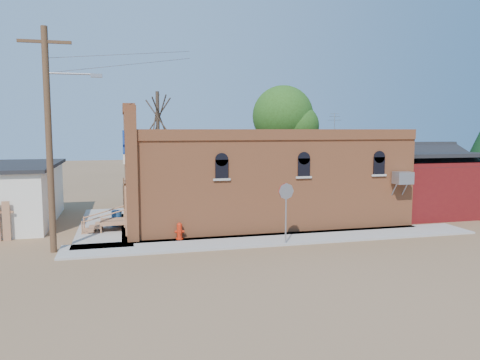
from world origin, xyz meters
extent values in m
plane|color=brown|center=(0.00, 0.00, 0.00)|extent=(120.00, 120.00, 0.00)
cube|color=#9E9991|center=(1.50, 0.90, 0.04)|extent=(19.00, 2.20, 0.08)
cube|color=#9E9991|center=(-6.30, 6.00, 0.04)|extent=(2.60, 10.00, 0.08)
cube|color=#CA6C3D|center=(2.00, 5.50, 2.25)|extent=(14.00, 7.00, 4.50)
cube|color=black|center=(2.00, 5.50, 4.55)|extent=(13.80, 6.80, 0.12)
cube|color=#CA6C3D|center=(-5.00, 5.50, 2.90)|extent=(0.50, 7.40, 5.80)
cube|color=#163899|center=(-5.30, 4.30, 4.00)|extent=(0.08, 1.10, 1.56)
cube|color=#95949A|center=(8.10, 1.55, 2.60)|extent=(0.85, 0.65, 0.60)
cube|color=#590F11|center=(11.50, 5.50, 1.60)|extent=(5.00, 6.00, 3.20)
cylinder|color=#482E1D|center=(-8.20, 1.20, 4.50)|extent=(0.26, 0.26, 9.00)
cube|color=#482E1D|center=(-8.20, 1.20, 8.40)|extent=(2.00, 0.12, 0.12)
cylinder|color=#95949A|center=(-7.30, 1.20, 7.20)|extent=(1.80, 0.08, 0.08)
cube|color=#95949A|center=(-6.30, 1.20, 7.15)|extent=(0.45, 0.22, 0.14)
cylinder|color=#483929|center=(-3.00, 13.00, 3.75)|extent=(0.24, 0.24, 7.50)
cylinder|color=#483929|center=(6.00, 13.50, 3.15)|extent=(0.28, 0.28, 6.30)
sphere|color=#264714|center=(6.00, 13.50, 5.95)|extent=(4.40, 4.40, 4.40)
cylinder|color=red|center=(-2.98, 1.80, 0.11)|extent=(0.36, 0.36, 0.06)
cylinder|color=red|center=(-2.98, 1.80, 0.43)|extent=(0.25, 0.25, 0.58)
sphere|color=red|center=(-2.98, 1.80, 0.73)|extent=(0.23, 0.23, 0.23)
cylinder|color=red|center=(-2.98, 1.65, 0.44)|extent=(0.11, 0.13, 0.11)
cylinder|color=red|center=(-3.12, 1.80, 0.44)|extent=(0.13, 0.11, 0.11)
cylinder|color=red|center=(-2.83, 1.80, 0.44)|extent=(0.13, 0.11, 0.11)
cylinder|color=#95949A|center=(1.41, 0.00, 1.27)|extent=(0.08, 0.08, 2.38)
cylinder|color=#95949A|center=(1.41, -0.02, 2.35)|extent=(0.71, 0.14, 0.71)
cylinder|color=#BC0A13|center=(1.41, 0.02, 2.35)|extent=(0.71, 0.14, 0.71)
cylinder|color=navy|center=(-5.73, 5.55, 0.48)|extent=(0.58, 0.58, 0.79)
camera|label=1|loc=(-5.41, -18.79, 5.01)|focal=35.00mm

